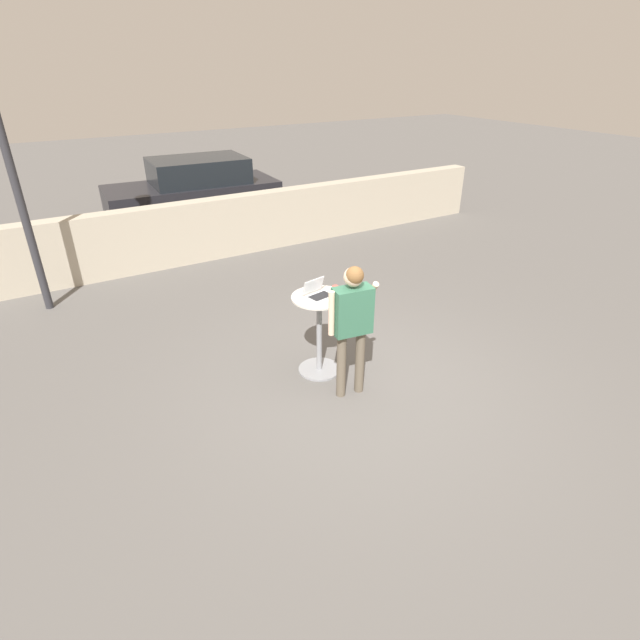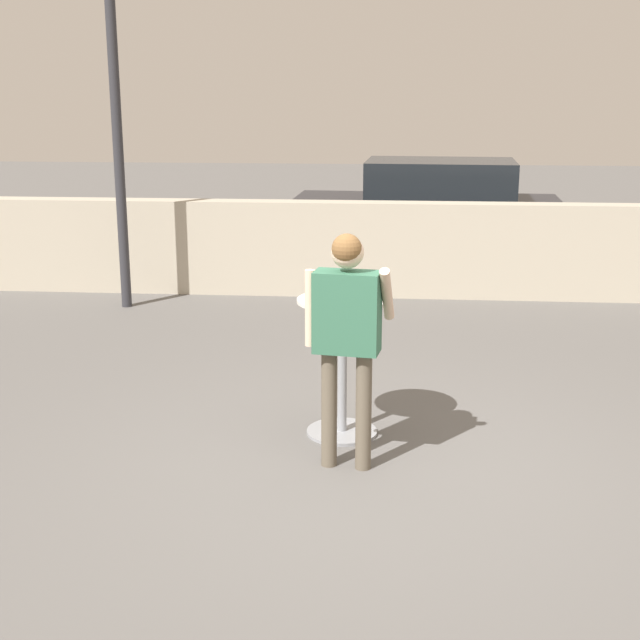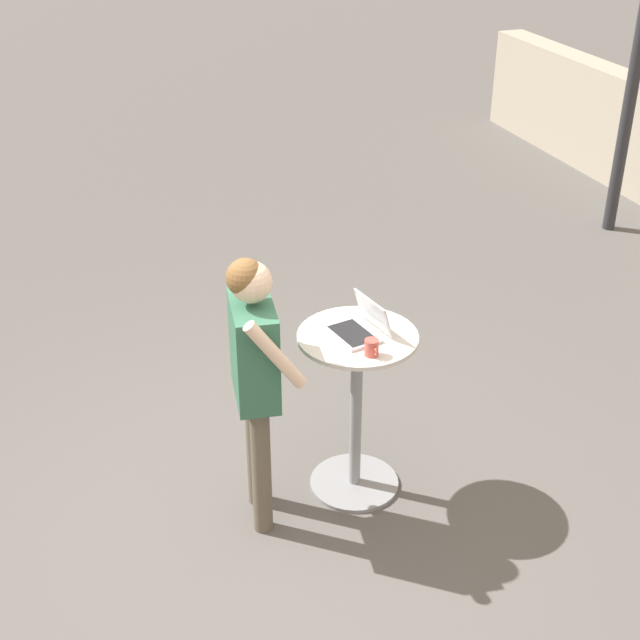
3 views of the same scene
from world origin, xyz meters
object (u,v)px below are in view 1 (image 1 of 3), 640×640
Objects in this scene: standing_person at (352,316)px; laptop at (318,293)px; parked_car_near_street at (195,189)px; coffee_mug at (335,289)px; cafe_table at (319,328)px.

laptop is at bearing 96.65° from standing_person.
standing_person is 0.39× the size of parked_car_near_street.
laptop is 3.19× the size of coffee_mug.
cafe_table is at bearing 95.98° from standing_person.
cafe_table is 7.63m from parked_car_near_street.
parked_car_near_street is (0.92, 7.56, -0.36)m from laptop.
laptop reaches higher than coffee_mug.
parked_car_near_street is at bearing 83.08° from laptop.
standing_person reaches higher than laptop.
standing_person reaches higher than cafe_table.
standing_person is 8.24m from parked_car_near_street.
standing_person is at bearing -104.74° from coffee_mug.
cafe_table is 0.64× the size of standing_person.
laptop is 0.64m from standing_person.
cafe_table is at bearing 177.56° from coffee_mug.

